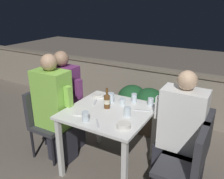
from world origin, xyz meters
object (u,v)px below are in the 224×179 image
at_px(chair_left_near, 45,117).
at_px(person_green_blouse, 55,109).
at_px(chair_right_far, 196,145).
at_px(person_white_polo, 178,130).
at_px(chair_left_far, 56,107).
at_px(chair_right_near, 189,163).
at_px(person_purple_stripe, 66,101).
at_px(beer_bottle, 107,101).

bearing_deg(chair_left_near, person_green_blouse, 0.00).
xyz_separation_m(chair_right_far, person_white_polo, (-0.19, -0.00, 0.12)).
bearing_deg(chair_left_far, person_green_blouse, -47.19).
height_order(chair_right_near, chair_right_far, same).
distance_m(person_green_blouse, person_purple_stripe, 0.29).
distance_m(chair_left_far, person_white_polo, 1.65).
relative_size(chair_right_far, beer_bottle, 3.67).
bearing_deg(chair_left_far, chair_right_near, -9.18).
height_order(person_purple_stripe, beer_bottle, person_purple_stripe).
bearing_deg(person_green_blouse, chair_left_far, 132.81).
relative_size(chair_left_near, chair_right_far, 1.00).
distance_m(chair_right_far, person_white_polo, 0.22).
bearing_deg(chair_right_near, chair_right_far, 90.17).
xyz_separation_m(chair_left_near, person_purple_stripe, (0.12, 0.28, 0.14)).
height_order(person_purple_stripe, chair_right_far, person_purple_stripe).
height_order(person_white_polo, beer_bottle, person_white_polo).
xyz_separation_m(person_purple_stripe, person_white_polo, (1.46, 0.03, -0.02)).
bearing_deg(person_white_polo, chair_right_far, 0.00).
relative_size(chair_right_near, person_white_polo, 0.68).
height_order(chair_left_far, person_purple_stripe, person_purple_stripe).
xyz_separation_m(person_green_blouse, chair_right_near, (1.58, -0.02, -0.15)).
height_order(chair_left_far, beer_bottle, beer_bottle).
height_order(person_green_blouse, chair_right_far, person_green_blouse).
xyz_separation_m(chair_right_near, beer_bottle, (-0.96, 0.19, 0.33)).
distance_m(person_purple_stripe, person_white_polo, 1.46).
xyz_separation_m(chair_right_far, beer_bottle, (-0.96, -0.13, 0.33)).
xyz_separation_m(chair_left_near, person_white_polo, (1.58, 0.31, 0.12)).
bearing_deg(person_purple_stripe, beer_bottle, -8.58).
bearing_deg(chair_right_near, beer_bottle, 168.64).
bearing_deg(person_white_polo, chair_left_far, -179.08).
relative_size(person_green_blouse, chair_left_far, 1.54).
xyz_separation_m(person_purple_stripe, chair_right_near, (1.65, -0.30, -0.14)).
height_order(chair_right_near, beer_bottle, beer_bottle).
bearing_deg(chair_left_far, person_purple_stripe, -0.00).
distance_m(chair_left_far, chair_right_far, 1.84).
bearing_deg(person_purple_stripe, person_green_blouse, -76.02).
relative_size(chair_left_near, person_white_polo, 0.68).
relative_size(chair_right_far, person_white_polo, 0.68).
relative_size(chair_left_near, chair_right_near, 1.00).
bearing_deg(beer_bottle, chair_right_near, -11.36).
bearing_deg(chair_left_near, chair_right_near, -0.56).
xyz_separation_m(person_green_blouse, beer_bottle, (0.61, 0.18, 0.18)).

